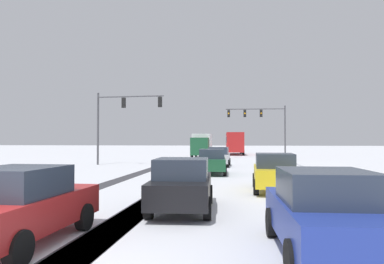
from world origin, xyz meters
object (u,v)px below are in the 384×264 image
object	(u,v)px
car_yellow_cab_third	(275,172)
box_truck_delivery	(202,145)
car_black_fourth	(182,184)
car_red_sixth	(20,205)
traffic_signal_far_right	(261,119)
car_dark_green_second	(212,161)
car_silver_lead	(219,157)
traffic_signal_near_left	(120,113)
car_blue_fifth	(324,213)
bus_oncoming	(234,142)

from	to	relation	value
car_yellow_cab_third	box_truck_delivery	bearing A→B (deg)	101.46
car_black_fourth	car_red_sixth	world-z (taller)	same
car_red_sixth	traffic_signal_far_right	bearing A→B (deg)	78.72
car_dark_green_second	car_black_fourth	size ratio (longest dim) A/B	1.00
traffic_signal_far_right	car_dark_green_second	world-z (taller)	traffic_signal_far_right
car_silver_lead	car_black_fourth	xyz separation A→B (m)	(-0.20, -19.06, 0.00)
traffic_signal_near_left	car_blue_fifth	xyz separation A→B (m)	(11.93, -23.73, -3.83)
car_red_sixth	bus_oncoming	xyz separation A→B (m)	(4.17, 49.20, 1.18)
car_dark_green_second	box_truck_delivery	size ratio (longest dim) A/B	0.56
car_black_fourth	box_truck_delivery	world-z (taller)	box_truck_delivery
car_black_fourth	car_silver_lead	bearing A→B (deg)	89.39
car_black_fourth	box_truck_delivery	distance (m)	34.51
car_dark_green_second	box_truck_delivery	bearing A→B (deg)	97.23
car_silver_lead	bus_oncoming	bearing A→B (deg)	87.49
traffic_signal_far_right	car_yellow_cab_third	distance (m)	29.37
car_dark_green_second	car_black_fourth	bearing A→B (deg)	-90.51
traffic_signal_far_right	car_dark_green_second	bearing A→B (deg)	-101.94
car_dark_green_second	car_red_sixth	world-z (taller)	same
car_yellow_cab_third	box_truck_delivery	world-z (taller)	box_truck_delivery
traffic_signal_near_left	box_truck_delivery	size ratio (longest dim) A/B	0.88
car_black_fourth	bus_oncoming	bearing A→B (deg)	88.29
car_yellow_cab_third	car_silver_lead	bearing A→B (deg)	102.16
car_dark_green_second	car_yellow_cab_third	size ratio (longest dim) A/B	1.00
traffic_signal_near_left	traffic_signal_far_right	bearing A→B (deg)	46.35
traffic_signal_near_left	car_dark_green_second	distance (m)	12.28
car_red_sixth	car_dark_green_second	bearing A→B (deg)	79.63
car_silver_lead	car_black_fourth	size ratio (longest dim) A/B	0.99
car_silver_lead	car_yellow_cab_third	size ratio (longest dim) A/B	1.00
car_yellow_cab_third	box_truck_delivery	size ratio (longest dim) A/B	0.56
car_dark_green_second	bus_oncoming	distance (m)	33.25
traffic_signal_far_right	car_dark_green_second	distance (m)	22.55
car_dark_green_second	traffic_signal_far_right	bearing A→B (deg)	78.06
traffic_signal_far_right	car_red_sixth	xyz separation A→B (m)	(-7.52, -37.70, -4.02)
car_red_sixth	car_black_fourth	bearing A→B (deg)	54.41
box_truck_delivery	traffic_signal_far_right	bearing A→B (deg)	-4.84
car_blue_fifth	car_red_sixth	world-z (taller)	same
traffic_signal_far_right	car_blue_fifth	bearing A→B (deg)	-92.12
traffic_signal_near_left	car_red_sixth	xyz separation A→B (m)	(5.81, -23.73, -3.83)
bus_oncoming	box_truck_delivery	xyz separation A→B (m)	(-4.07, -10.87, -0.36)
car_dark_green_second	car_blue_fifth	size ratio (longest dim) A/B	1.01
traffic_signal_far_right	car_silver_lead	size ratio (longest dim) A/B	1.78
car_red_sixth	traffic_signal_near_left	bearing A→B (deg)	103.76
bus_oncoming	box_truck_delivery	bearing A→B (deg)	-110.53
car_dark_green_second	bus_oncoming	xyz separation A→B (m)	(1.24, 33.21, 1.18)
bus_oncoming	car_red_sixth	bearing A→B (deg)	-94.84
car_blue_fifth	box_truck_delivery	distance (m)	38.81
car_yellow_cab_third	car_dark_green_second	bearing A→B (deg)	113.43
traffic_signal_near_left	car_blue_fifth	world-z (taller)	traffic_signal_near_left
car_black_fourth	car_dark_green_second	bearing A→B (deg)	89.49
car_blue_fifth	traffic_signal_near_left	bearing A→B (deg)	116.70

